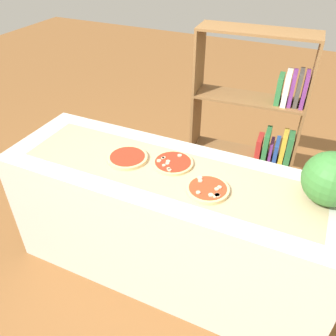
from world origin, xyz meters
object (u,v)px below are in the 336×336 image
object	(u,v)px
pizza_plain_0	(128,157)
pizza_mushroom_1	(173,163)
watermelon	(331,179)
bookshelf	(258,133)
pizza_mushroom_2	(208,189)

from	to	relation	value
pizza_plain_0	pizza_mushroom_1	world-z (taller)	pizza_mushroom_1
watermelon	bookshelf	size ratio (longest dim) A/B	0.19
bookshelf	watermelon	bearing A→B (deg)	-58.65
pizza_plain_0	watermelon	distance (m)	1.18
pizza_mushroom_1	bookshelf	bearing A→B (deg)	69.09
pizza_mushroom_1	pizza_mushroom_2	bearing A→B (deg)	-28.58
pizza_plain_0	pizza_mushroom_1	xyz separation A→B (m)	(0.28, 0.07, -0.00)
pizza_mushroom_2	bookshelf	size ratio (longest dim) A/B	0.16
watermelon	bookshelf	bearing A→B (deg)	121.35
pizza_mushroom_1	watermelon	xyz separation A→B (m)	(0.88, 0.04, 0.13)
watermelon	bookshelf	xyz separation A→B (m)	(-0.53, 0.87, -0.32)
pizza_plain_0	pizza_mushroom_2	xyz separation A→B (m)	(0.57, -0.09, 0.00)
pizza_mushroom_2	watermelon	size ratio (longest dim) A/B	0.83
pizza_plain_0	pizza_mushroom_2	world-z (taller)	pizza_mushroom_2
pizza_plain_0	pizza_mushroom_2	bearing A→B (deg)	-8.71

